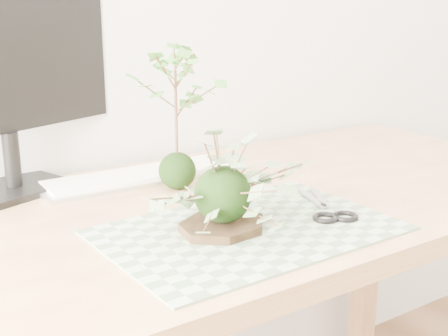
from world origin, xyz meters
The scene contains 8 objects.
desk centered at (0.06, 1.23, 0.65)m, with size 1.60×0.70×0.74m.
cutting_mat centered at (0.01, 1.08, 0.74)m, with size 0.49×0.33×0.00m, color #516D4F.
stone_dish centered at (-0.03, 1.10, 0.75)m, with size 0.16×0.16×0.01m, color black.
ivy_kokedama centered at (-0.03, 1.10, 0.85)m, with size 0.33×0.33×0.19m.
maple_kokedama centered at (0.03, 1.35, 0.97)m, with size 0.19×0.19×0.32m.
keyboard centered at (-0.01, 1.45, 0.75)m, with size 0.44×0.14×0.02m.
monitor centered at (-0.26, 1.53, 1.00)m, with size 0.49×0.20×0.45m.
scissors centered at (0.19, 1.05, 0.75)m, with size 0.10×0.20×0.01m.
Camera 1 is at (-0.58, 0.28, 1.14)m, focal length 50.00 mm.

